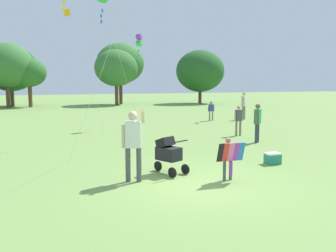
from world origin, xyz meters
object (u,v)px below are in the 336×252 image
(person_sitting_far, at_px, (211,109))
(person_kid_running, at_px, (244,103))
(kite_green_novelty, at_px, (101,0))
(cooler_box, at_px, (273,158))
(child_with_butterfly_kite, at_px, (228,155))
(kite_orange_delta, at_px, (139,41))
(person_couple_left, at_px, (239,118))
(person_red_shirt, at_px, (257,120))
(stroller, at_px, (168,152))
(person_adult_flyer, at_px, (133,140))

(person_sitting_far, height_order, person_kid_running, person_kid_running)
(kite_green_novelty, height_order, cooler_box, kite_green_novelty)
(child_with_butterfly_kite, relative_size, kite_orange_delta, 0.22)
(child_with_butterfly_kite, height_order, person_couple_left, person_couple_left)
(person_red_shirt, bearing_deg, person_sitting_far, 77.23)
(stroller, height_order, person_couple_left, person_couple_left)
(person_sitting_far, distance_m, person_couple_left, 6.32)
(stroller, distance_m, person_red_shirt, 6.20)
(person_couple_left, bearing_deg, child_with_butterfly_kite, -122.07)
(person_couple_left, bearing_deg, cooler_box, -109.70)
(person_couple_left, bearing_deg, person_red_shirt, -97.09)
(child_with_butterfly_kite, relative_size, cooler_box, 2.49)
(stroller, bearing_deg, kite_green_novelty, 96.83)
(stroller, height_order, person_red_shirt, person_red_shirt)
(cooler_box, bearing_deg, child_with_butterfly_kite, -151.61)
(kite_green_novelty, xyz_separation_m, person_kid_running, (9.98, 5.17, -4.78))
(child_with_butterfly_kite, height_order, kite_orange_delta, kite_orange_delta)
(person_adult_flyer, bearing_deg, child_with_butterfly_kite, -16.57)
(person_red_shirt, distance_m, person_kid_running, 8.93)
(person_adult_flyer, bearing_deg, cooler_box, 6.26)
(child_with_butterfly_kite, distance_m, person_sitting_far, 13.93)
(person_kid_running, bearing_deg, person_sitting_far, 177.17)
(cooler_box, bearing_deg, person_couple_left, 70.30)
(kite_orange_delta, height_order, person_red_shirt, kite_orange_delta)
(person_kid_running, relative_size, cooler_box, 4.00)
(kite_orange_delta, bearing_deg, person_sitting_far, 15.71)
(kite_orange_delta, bearing_deg, person_kid_running, 10.10)
(child_with_butterfly_kite, relative_size, person_couple_left, 0.80)
(child_with_butterfly_kite, distance_m, stroller, 1.70)
(person_kid_running, height_order, cooler_box, person_kid_running)
(person_red_shirt, height_order, person_sitting_far, person_red_shirt)
(kite_green_novelty, bearing_deg, stroller, -83.17)
(child_with_butterfly_kite, distance_m, person_couple_left, 7.78)
(child_with_butterfly_kite, height_order, stroller, child_with_butterfly_kite)
(kite_orange_delta, distance_m, kite_green_novelty, 4.80)
(kite_green_novelty, distance_m, cooler_box, 9.40)
(child_with_butterfly_kite, relative_size, person_sitting_far, 0.91)
(child_with_butterfly_kite, xyz_separation_m, stroller, (-1.22, 1.18, -0.07))
(stroller, relative_size, kite_green_novelty, 0.18)
(kite_green_novelty, height_order, person_sitting_far, kite_green_novelty)
(child_with_butterfly_kite, xyz_separation_m, person_red_shirt, (3.89, 4.67, 0.27))
(person_couple_left, bearing_deg, kite_green_novelty, 172.29)
(person_adult_flyer, height_order, kite_orange_delta, kite_orange_delta)
(kite_green_novelty, height_order, person_kid_running, kite_green_novelty)
(person_adult_flyer, bearing_deg, stroller, 23.95)
(person_couple_left, relative_size, cooler_box, 3.14)
(stroller, relative_size, cooler_box, 2.45)
(kite_orange_delta, xyz_separation_m, person_sitting_far, (5.08, 1.43, -3.94))
(person_adult_flyer, xyz_separation_m, person_couple_left, (6.45, 5.90, -0.25))
(cooler_box, bearing_deg, stroller, -179.90)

